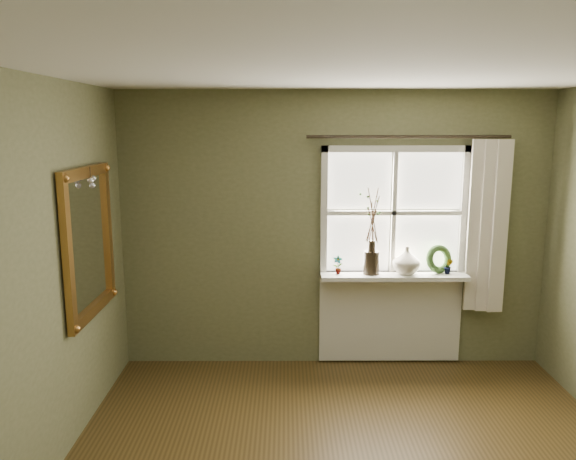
# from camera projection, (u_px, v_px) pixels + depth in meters

# --- Properties ---
(ceiling) EXTENTS (4.50, 4.50, 0.00)m
(ceiling) POSITION_uv_depth(u_px,v_px,m) (376.00, 62.00, 2.82)
(ceiling) COLOR silver
(ceiling) RESTS_ON ground
(wall_back) EXTENTS (4.00, 0.10, 2.60)m
(wall_back) POSITION_uv_depth(u_px,v_px,m) (334.00, 230.00, 5.32)
(wall_back) COLOR #646643
(wall_back) RESTS_ON ground
(window_frame) EXTENTS (1.36, 0.06, 1.24)m
(window_frame) POSITION_uv_depth(u_px,v_px,m) (394.00, 213.00, 5.22)
(window_frame) COLOR silver
(window_frame) RESTS_ON wall_back
(window_sill) EXTENTS (1.36, 0.26, 0.04)m
(window_sill) POSITION_uv_depth(u_px,v_px,m) (394.00, 276.00, 5.22)
(window_sill) COLOR silver
(window_sill) RESTS_ON wall_back
(window_apron) EXTENTS (1.36, 0.04, 0.88)m
(window_apron) POSITION_uv_depth(u_px,v_px,m) (390.00, 317.00, 5.41)
(window_apron) COLOR silver
(window_apron) RESTS_ON ground
(dark_jug) EXTENTS (0.19, 0.19, 0.22)m
(dark_jug) POSITION_uv_depth(u_px,v_px,m) (371.00, 263.00, 5.20)
(dark_jug) COLOR black
(dark_jug) RESTS_ON window_sill
(cream_vase) EXTENTS (0.27, 0.27, 0.26)m
(cream_vase) POSITION_uv_depth(u_px,v_px,m) (407.00, 260.00, 5.19)
(cream_vase) COLOR beige
(cream_vase) RESTS_ON window_sill
(wreath) EXTENTS (0.30, 0.22, 0.28)m
(wreath) POSITION_uv_depth(u_px,v_px,m) (439.00, 262.00, 5.24)
(wreath) COLOR #2C4A21
(wreath) RESTS_ON window_sill
(potted_plant_left) EXTENTS (0.10, 0.07, 0.17)m
(potted_plant_left) POSITION_uv_depth(u_px,v_px,m) (338.00, 265.00, 5.20)
(potted_plant_left) COLOR #2C4A21
(potted_plant_left) RESTS_ON window_sill
(potted_plant_right) EXTENTS (0.10, 0.09, 0.15)m
(potted_plant_right) POSITION_uv_depth(u_px,v_px,m) (449.00, 266.00, 5.21)
(potted_plant_right) COLOR #2C4A21
(potted_plant_right) RESTS_ON window_sill
(curtain) EXTENTS (0.36, 0.12, 1.59)m
(curtain) POSITION_uv_depth(u_px,v_px,m) (487.00, 227.00, 5.15)
(curtain) COLOR beige
(curtain) RESTS_ON wall_back
(curtain_rod) EXTENTS (1.84, 0.03, 0.03)m
(curtain_rod) POSITION_uv_depth(u_px,v_px,m) (409.00, 137.00, 5.03)
(curtain_rod) COLOR black
(curtain_rod) RESTS_ON wall_back
(gilt_mirror) EXTENTS (0.10, 0.97, 1.15)m
(gilt_mirror) POSITION_uv_depth(u_px,v_px,m) (89.00, 242.00, 4.29)
(gilt_mirror) COLOR white
(gilt_mirror) RESTS_ON wall_left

